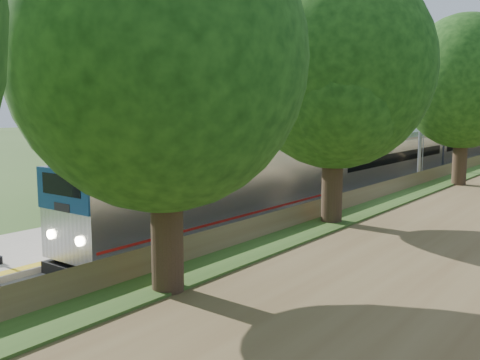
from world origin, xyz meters
The scene contains 6 objects.
platform centered at (-5.20, 16.00, 0.19)m, with size 6.40×68.00×0.38m, color gray.
yellow_stripe centered at (-2.35, 16.00, 0.39)m, with size 0.55×68.00×0.01m, color gold.
station_building centered at (-14.00, 30.00, 4.09)m, with size 8.60×6.60×8.00m.
trees_behind_platform centered at (-11.17, 20.67, 4.53)m, with size 7.82×53.32×7.21m.
lamppost_far centered at (-3.90, 8.06, 2.19)m, with size 0.40×0.40×4.06m.
signal_farside centered at (6.20, 24.02, 4.25)m, with size 0.37×0.29×6.76m.
Camera 1 is at (16.90, -7.64, 6.66)m, focal length 40.00 mm.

